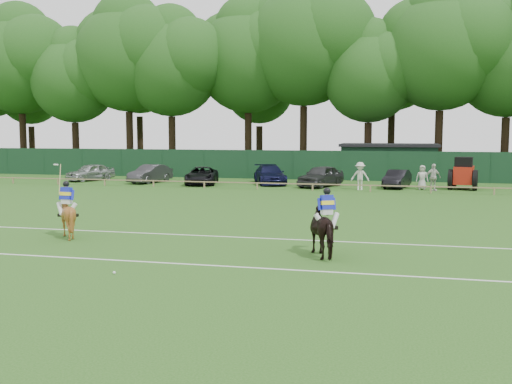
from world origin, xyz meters
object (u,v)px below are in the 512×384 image
(suv_black, at_px, (202,176))
(hatch_grey, at_px, (321,176))
(tractor, at_px, (464,174))
(utility_shed, at_px, (389,161))
(horse_chestnut, at_px, (67,216))
(sedan_grey, at_px, (150,174))
(estate_black, at_px, (397,179))
(sedan_silver, at_px, (90,172))
(sedan_navy, at_px, (270,175))
(polo_ball, at_px, (114,273))
(spectator_mid, at_px, (433,177))
(spectator_left, at_px, (360,176))
(horse_dark, at_px, (327,230))
(spectator_right, at_px, (422,177))

(suv_black, height_order, hatch_grey, hatch_grey)
(hatch_grey, relative_size, tractor, 1.54)
(hatch_grey, relative_size, utility_shed, 0.56)
(horse_chestnut, xyz_separation_m, sedan_grey, (-6.78, 23.75, -0.12))
(horse_chestnut, xyz_separation_m, estate_black, (12.64, 23.93, -0.19))
(sedan_silver, height_order, sedan_navy, sedan_navy)
(sedan_grey, bearing_deg, horse_chestnut, -61.90)
(horse_chestnut, distance_m, polo_ball, 7.01)
(sedan_grey, xyz_separation_m, spectator_mid, (21.87, -1.48, 0.23))
(estate_black, distance_m, utility_shed, 8.68)
(spectator_mid, bearing_deg, spectator_left, 164.69)
(suv_black, distance_m, spectator_mid, 17.36)
(spectator_left, bearing_deg, utility_shed, 76.97)
(horse_dark, height_order, sedan_silver, horse_dark)
(suv_black, xyz_separation_m, estate_black, (14.88, 0.63, -0.02))
(horse_dark, distance_m, hatch_grey, 24.94)
(spectator_mid, relative_size, spectator_right, 1.09)
(hatch_grey, height_order, estate_black, hatch_grey)
(polo_ball, bearing_deg, horse_chestnut, 131.75)
(horse_dark, height_order, polo_ball, horse_dark)
(suv_black, bearing_deg, tractor, -10.17)
(spectator_right, distance_m, polo_ball, 29.95)
(hatch_grey, bearing_deg, horse_dark, -60.74)
(utility_shed, relative_size, tractor, 2.76)
(horse_chestnut, bearing_deg, tractor, -124.55)
(sedan_silver, height_order, hatch_grey, hatch_grey)
(sedan_grey, height_order, hatch_grey, hatch_grey)
(spectator_right, height_order, utility_shed, utility_shed)
(horse_chestnut, distance_m, suv_black, 23.41)
(polo_ball, distance_m, tractor, 31.72)
(horse_dark, relative_size, spectator_mid, 1.12)
(suv_black, relative_size, spectator_left, 2.48)
(spectator_right, bearing_deg, horse_chestnut, -122.41)
(suv_black, height_order, polo_ball, suv_black)
(estate_black, relative_size, polo_ball, 44.43)
(utility_shed, bearing_deg, polo_ball, -100.86)
(tractor, bearing_deg, utility_shed, 131.99)
(sedan_silver, bearing_deg, spectator_left, 18.28)
(sedan_grey, relative_size, utility_shed, 0.52)
(horse_dark, bearing_deg, tractor, -132.58)
(sedan_grey, relative_size, spectator_right, 2.52)
(sedan_silver, relative_size, tractor, 1.39)
(hatch_grey, relative_size, polo_ball, 52.18)
(spectator_right, bearing_deg, hatch_grey, 176.19)
(sedan_grey, distance_m, spectator_mid, 21.92)
(sedan_grey, height_order, polo_ball, sedan_grey)
(estate_black, xyz_separation_m, polo_ball, (-8.00, -29.13, -0.61))
(estate_black, bearing_deg, hatch_grey, -164.18)
(horse_chestnut, bearing_deg, spectator_right, -120.59)
(sedan_grey, relative_size, spectator_mid, 2.31)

